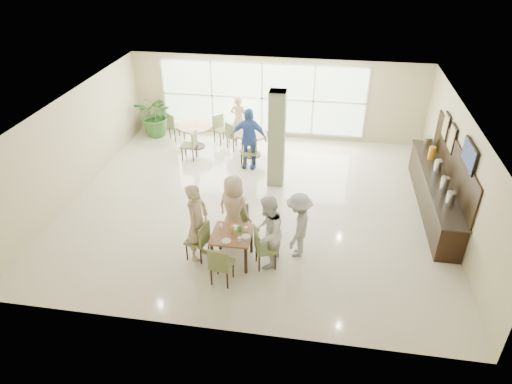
# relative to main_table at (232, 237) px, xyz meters

# --- Properties ---
(ground) EXTENTS (10.00, 10.00, 0.00)m
(ground) POSITION_rel_main_table_xyz_m (0.13, 2.46, -0.65)
(ground) COLOR beige
(ground) RESTS_ON ground
(room_shell) EXTENTS (10.00, 10.00, 10.00)m
(room_shell) POSITION_rel_main_table_xyz_m (0.13, 2.46, 1.06)
(room_shell) COLOR white
(room_shell) RESTS_ON ground
(window_bank) EXTENTS (7.00, 0.04, 7.00)m
(window_bank) POSITION_rel_main_table_xyz_m (-0.37, 6.92, 0.75)
(window_bank) COLOR silver
(window_bank) RESTS_ON ground
(column) EXTENTS (0.45, 0.45, 2.80)m
(column) POSITION_rel_main_table_xyz_m (0.53, 3.66, 0.75)
(column) COLOR #757D57
(column) RESTS_ON ground
(main_table) EXTENTS (0.88, 0.88, 0.75)m
(main_table) POSITION_rel_main_table_xyz_m (0.00, 0.00, 0.00)
(main_table) COLOR brown
(main_table) RESTS_ON ground
(round_table_left) EXTENTS (1.13, 1.13, 0.75)m
(round_table_left) POSITION_rel_main_table_xyz_m (-2.44, 5.71, -0.07)
(round_table_left) COLOR brown
(round_table_left) RESTS_ON ground
(round_table_right) EXTENTS (0.99, 0.99, 0.75)m
(round_table_right) POSITION_rel_main_table_xyz_m (-0.47, 5.37, -0.10)
(round_table_right) COLOR brown
(round_table_right) RESTS_ON ground
(chairs_main_table) EXTENTS (2.13, 1.93, 0.95)m
(chairs_main_table) POSITION_rel_main_table_xyz_m (-0.03, -0.01, -0.17)
(chairs_main_table) COLOR olive
(chairs_main_table) RESTS_ON ground
(chairs_table_left) EXTENTS (2.26, 1.99, 0.95)m
(chairs_table_left) POSITION_rel_main_table_xyz_m (-2.44, 5.72, -0.17)
(chairs_table_left) COLOR olive
(chairs_table_left) RESTS_ON ground
(chairs_table_right) EXTENTS (2.00, 1.77, 0.95)m
(chairs_table_right) POSITION_rel_main_table_xyz_m (-0.42, 5.36, -0.17)
(chairs_table_right) COLOR olive
(chairs_table_right) RESTS_ON ground
(tabletop_clutter) EXTENTS (0.75, 0.72, 0.21)m
(tabletop_clutter) POSITION_rel_main_table_xyz_m (0.06, 0.00, 0.16)
(tabletop_clutter) COLOR white
(tabletop_clutter) RESTS_ON main_table
(buffet_counter) EXTENTS (0.64, 4.70, 1.95)m
(buffet_counter) POSITION_rel_main_table_xyz_m (4.83, 2.97, -0.10)
(buffet_counter) COLOR black
(buffet_counter) RESTS_ON ground
(wall_tv) EXTENTS (0.06, 1.00, 0.58)m
(wall_tv) POSITION_rel_main_table_xyz_m (5.07, 1.86, 1.50)
(wall_tv) COLOR black
(wall_tv) RESTS_ON ground
(framed_art_a) EXTENTS (0.05, 0.55, 0.70)m
(framed_art_a) POSITION_rel_main_table_xyz_m (5.08, 3.46, 1.20)
(framed_art_a) COLOR black
(framed_art_a) RESTS_ON ground
(framed_art_b) EXTENTS (0.05, 0.55, 0.70)m
(framed_art_b) POSITION_rel_main_table_xyz_m (5.08, 4.26, 1.20)
(framed_art_b) COLOR black
(framed_art_b) RESTS_ON ground
(potted_plant) EXTENTS (1.55, 1.55, 1.53)m
(potted_plant) POSITION_rel_main_table_xyz_m (-4.03, 6.41, 0.12)
(potted_plant) COLOR #356A2A
(potted_plant) RESTS_ON ground
(teen_left) EXTENTS (0.60, 0.77, 1.88)m
(teen_left) POSITION_rel_main_table_xyz_m (-0.78, 0.04, 0.29)
(teen_left) COLOR tan
(teen_left) RESTS_ON ground
(teen_far) EXTENTS (0.96, 0.74, 1.74)m
(teen_far) POSITION_rel_main_table_xyz_m (-0.12, 0.79, 0.22)
(teen_far) COLOR tan
(teen_far) RESTS_ON ground
(teen_right) EXTENTS (0.75, 0.92, 1.74)m
(teen_right) POSITION_rel_main_table_xyz_m (0.79, 0.02, 0.22)
(teen_right) COLOR white
(teen_right) RESTS_ON ground
(teen_standing) EXTENTS (0.74, 1.11, 1.60)m
(teen_standing) POSITION_rel_main_table_xyz_m (1.42, 0.48, 0.15)
(teen_standing) COLOR #9D9D9F
(teen_standing) RESTS_ON ground
(adult_a) EXTENTS (1.17, 0.72, 1.92)m
(adult_a) POSITION_rel_main_table_xyz_m (-0.42, 4.57, 0.31)
(adult_a) COLOR #395CAC
(adult_a) RESTS_ON ground
(adult_b) EXTENTS (0.84, 1.55, 1.59)m
(adult_b) POSITION_rel_main_table_xyz_m (0.32, 5.33, 0.15)
(adult_b) COLOR white
(adult_b) RESTS_ON ground
(adult_standing) EXTENTS (0.68, 0.52, 1.66)m
(adult_standing) POSITION_rel_main_table_xyz_m (-1.07, 6.33, 0.18)
(adult_standing) COLOR tan
(adult_standing) RESTS_ON ground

